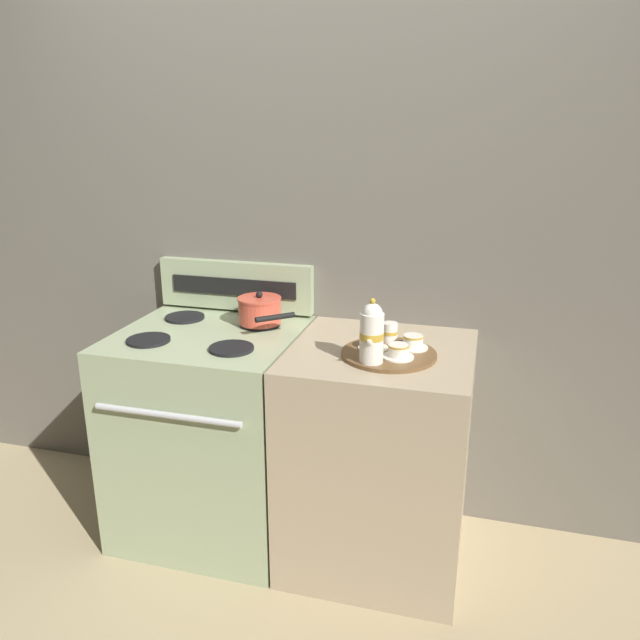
{
  "coord_description": "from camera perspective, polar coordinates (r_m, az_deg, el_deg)",
  "views": [
    {
      "loc": [
        0.72,
        -2.16,
        1.7
      ],
      "look_at": [
        0.11,
        0.05,
        0.97
      ],
      "focal_mm": 35.0,
      "sensor_mm": 36.0,
      "label": 1
    }
  ],
  "objects": [
    {
      "name": "teapot",
      "position": [
        2.14,
        4.75,
        -1.17
      ],
      "size": [
        0.08,
        0.14,
        0.23
      ],
      "color": "white",
      "rests_on": "serving_tray"
    },
    {
      "name": "teacup_left",
      "position": [
        2.22,
        7.17,
        -2.85
      ],
      "size": [
        0.11,
        0.11,
        0.05
      ],
      "color": "white",
      "rests_on": "serving_tray"
    },
    {
      "name": "control_panel",
      "position": [
        2.78,
        -7.73,
        3.15
      ],
      "size": [
        0.71,
        0.05,
        0.21
      ],
      "color": "#9EAD84",
      "rests_on": "stove"
    },
    {
      "name": "teacup_right",
      "position": [
        2.29,
        4.9,
        -2.06
      ],
      "size": [
        0.11,
        0.11,
        0.05
      ],
      "color": "white",
      "rests_on": "serving_tray"
    },
    {
      "name": "wall_back",
      "position": [
        2.69,
        -0.58,
        4.9
      ],
      "size": [
        6.0,
        0.05,
        2.2
      ],
      "color": "#666056",
      "rests_on": "ground"
    },
    {
      "name": "side_counter",
      "position": [
        2.52,
        5.32,
        -12.18
      ],
      "size": [
        0.68,
        0.67,
        0.89
      ],
      "color": "tan",
      "rests_on": "ground"
    },
    {
      "name": "saucepan",
      "position": [
        2.58,
        -5.5,
        0.9
      ],
      "size": [
        0.27,
        0.28,
        0.13
      ],
      "color": "#D14C38",
      "rests_on": "stove"
    },
    {
      "name": "creamer_jug",
      "position": [
        2.37,
        6.42,
        -1.12
      ],
      "size": [
        0.06,
        0.06,
        0.07
      ],
      "color": "white",
      "rests_on": "serving_tray"
    },
    {
      "name": "stove",
      "position": [
        2.72,
        -9.82,
        -10.03
      ],
      "size": [
        0.72,
        0.7,
        0.9
      ],
      "color": "#9EAD84",
      "rests_on": "ground"
    },
    {
      "name": "ground_plane",
      "position": [
        2.84,
        -2.63,
        -18.99
      ],
      "size": [
        6.0,
        6.0,
        0.0
      ],
      "primitive_type": "plane",
      "color": "tan"
    },
    {
      "name": "teacup_front",
      "position": [
        2.32,
        8.5,
        -1.98
      ],
      "size": [
        0.11,
        0.11,
        0.05
      ],
      "color": "white",
      "rests_on": "serving_tray"
    },
    {
      "name": "serving_tray",
      "position": [
        2.27,
        6.31,
        -3.11
      ],
      "size": [
        0.35,
        0.35,
        0.01
      ],
      "color": "brown",
      "rests_on": "side_counter"
    }
  ]
}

